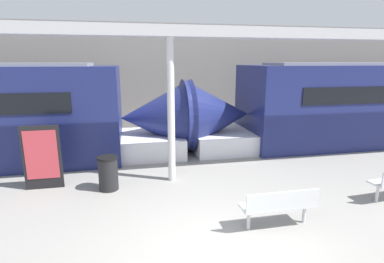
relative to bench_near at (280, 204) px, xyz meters
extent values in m
plane|color=gray|center=(-1.46, -0.69, -0.51)|extent=(60.00, 60.00, 0.00)
cube|color=gray|center=(-1.46, 9.82, 1.99)|extent=(56.00, 0.20, 5.00)
cone|color=navy|center=(0.27, 5.57, 0.81)|extent=(2.50, 2.63, 2.63)
cube|color=silver|center=(0.51, 5.57, -0.16)|extent=(2.25, 2.46, 0.70)
cone|color=navy|center=(-1.92, 5.57, 0.81)|extent=(2.50, 2.63, 2.63)
cube|color=silver|center=(-2.16, 5.57, -0.16)|extent=(2.25, 2.46, 0.70)
cube|color=silver|center=(0.00, 0.08, -0.06)|extent=(1.53, 0.46, 0.04)
cube|color=silver|center=(0.00, -0.12, 0.14)|extent=(1.52, 0.05, 0.35)
cylinder|color=silver|center=(-0.61, 0.07, -0.29)|extent=(0.07, 0.07, 0.43)
cylinder|color=silver|center=(0.61, 0.08, -0.29)|extent=(0.07, 0.07, 0.43)
cylinder|color=silver|center=(2.82, 0.59, -0.29)|extent=(0.07, 0.07, 0.43)
cylinder|color=black|center=(-3.44, 2.58, -0.09)|extent=(0.49, 0.49, 0.83)
cylinder|color=black|center=(-3.44, 2.58, 0.35)|extent=(0.51, 0.51, 0.06)
cube|color=black|center=(-5.09, 2.98, 0.33)|extent=(0.93, 0.06, 1.68)
cube|color=#B73842|center=(-5.09, 2.94, 0.42)|extent=(0.79, 0.01, 1.28)
cylinder|color=silver|center=(-1.75, 2.89, 1.41)|extent=(0.20, 0.20, 3.84)
cube|color=#B7B7BC|center=(-1.75, 2.89, 3.48)|extent=(28.00, 0.60, 0.28)
camera|label=1|loc=(-2.77, -4.95, 2.74)|focal=28.00mm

